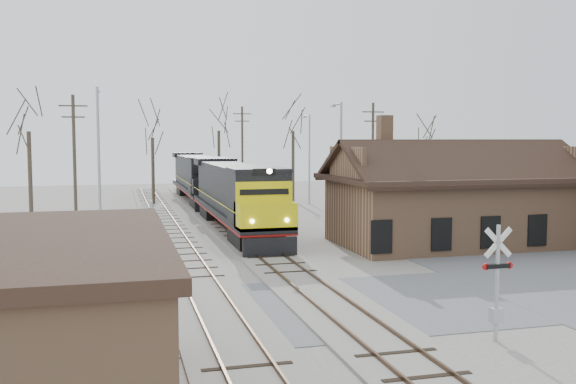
# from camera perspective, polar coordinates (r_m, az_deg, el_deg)

# --- Properties ---
(ground) EXTENTS (140.00, 140.00, 0.00)m
(ground) POSITION_cam_1_polar(r_m,az_deg,el_deg) (25.30, 3.85, -10.07)
(ground) COLOR #A59F95
(ground) RESTS_ON ground
(road) EXTENTS (60.00, 9.00, 0.03)m
(road) POSITION_cam_1_polar(r_m,az_deg,el_deg) (25.30, 3.85, -10.04)
(road) COLOR #5A5A5F
(road) RESTS_ON ground
(track_main) EXTENTS (3.40, 90.00, 0.24)m
(track_main) POSITION_cam_1_polar(r_m,az_deg,el_deg) (39.48, -3.18, -4.58)
(track_main) COLOR #A59F95
(track_main) RESTS_ON ground
(track_siding) EXTENTS (3.40, 90.00, 0.24)m
(track_siding) POSITION_cam_1_polar(r_m,az_deg,el_deg) (38.84, -9.72, -4.80)
(track_siding) COLOR #A59F95
(track_siding) RESTS_ON ground
(depot) EXTENTS (15.20, 9.31, 7.90)m
(depot) POSITION_cam_1_polar(r_m,az_deg,el_deg) (40.59, 14.52, -1.13)
(depot) COLOR #A17353
(depot) RESTS_ON ground
(locomotive_lead) EXTENTS (3.24, 21.72, 4.83)m
(locomotive_lead) POSITION_cam_1_polar(r_m,az_deg,el_deg) (44.51, -4.63, -0.32)
(locomotive_lead) COLOR black
(locomotive_lead) RESTS_ON ground
(locomotive_trailing) EXTENTS (3.24, 21.72, 4.57)m
(locomotive_trailing) POSITION_cam_1_polar(r_m,az_deg,el_deg) (66.22, -8.03, 1.32)
(locomotive_trailing) COLOR black
(locomotive_trailing) RESTS_ON ground
(crossbuck_near) EXTENTS (1.07, 0.28, 3.76)m
(crossbuck_near) POSITION_cam_1_polar(r_m,az_deg,el_deg) (21.66, 18.08, -7.98)
(crossbuck_near) COLOR #A5A8AD
(crossbuck_near) RESTS_ON ground
(crossbuck_far) EXTENTS (1.09, 0.32, 3.86)m
(crossbuck_far) POSITION_cam_1_polar(r_m,az_deg,el_deg) (27.91, -12.00, -4.93)
(crossbuck_far) COLOR #A5A8AD
(crossbuck_far) RESTS_ON ground
(streetlight_a) EXTENTS (0.25, 2.04, 9.75)m
(streetlight_a) POSITION_cam_1_polar(r_m,az_deg,el_deg) (42.71, -16.47, 3.16)
(streetlight_a) COLOR #A5A8AD
(streetlight_a) RESTS_ON ground
(streetlight_b) EXTENTS (0.25, 2.04, 8.99)m
(streetlight_b) POSITION_cam_1_polar(r_m,az_deg,el_deg) (44.97, 4.67, 2.92)
(streetlight_b) COLOR #A5A8AD
(streetlight_b) RESTS_ON ground
(streetlight_c) EXTENTS (0.25, 2.04, 8.81)m
(streetlight_c) POSITION_cam_1_polar(r_m,az_deg,el_deg) (63.20, 1.88, 3.38)
(streetlight_c) COLOR #A5A8AD
(streetlight_c) RESTS_ON ground
(utility_pole_a) EXTENTS (2.00, 0.24, 9.62)m
(utility_pole_a) POSITION_cam_1_polar(r_m,az_deg,el_deg) (48.90, -18.45, 2.84)
(utility_pole_a) COLOR #382D23
(utility_pole_a) RESTS_ON ground
(utility_pole_b) EXTENTS (2.00, 0.24, 9.98)m
(utility_pole_b) POSITION_cam_1_polar(r_m,az_deg,el_deg) (70.96, -4.08, 3.75)
(utility_pole_b) COLOR #382D23
(utility_pole_b) RESTS_ON ground
(utility_pole_c) EXTENTS (2.00, 0.24, 9.58)m
(utility_pole_c) POSITION_cam_1_polar(r_m,az_deg,el_deg) (56.53, 7.53, 3.25)
(utility_pole_c) COLOR #382D23
(utility_pole_c) RESTS_ON ground
(tree_a) EXTENTS (4.69, 4.69, 11.49)m
(tree_a) POSITION_cam_1_polar(r_m,az_deg,el_deg) (53.32, -22.10, 6.26)
(tree_a) COLOR #382D23
(tree_a) RESTS_ON ground
(tree_b) EXTENTS (4.37, 4.37, 10.72)m
(tree_b) POSITION_cam_1_polar(r_m,az_deg,el_deg) (64.03, -11.98, 5.71)
(tree_b) COLOR #382D23
(tree_b) RESTS_ON ground
(tree_c) EXTENTS (4.89, 4.89, 11.97)m
(tree_c) POSITION_cam_1_polar(r_m,az_deg,el_deg) (70.78, -6.18, 6.41)
(tree_c) COLOR #382D23
(tree_c) RESTS_ON ground
(tree_d) EXTENTS (4.83, 4.83, 11.83)m
(tree_d) POSITION_cam_1_polar(r_m,az_deg,el_deg) (65.90, 0.46, 6.47)
(tree_d) COLOR #382D23
(tree_d) RESTS_ON ground
(tree_e) EXTENTS (3.74, 3.74, 9.16)m
(tree_e) POSITION_cam_1_polar(r_m,az_deg,el_deg) (65.88, 12.05, 4.71)
(tree_e) COLOR #382D23
(tree_e) RESTS_ON ground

